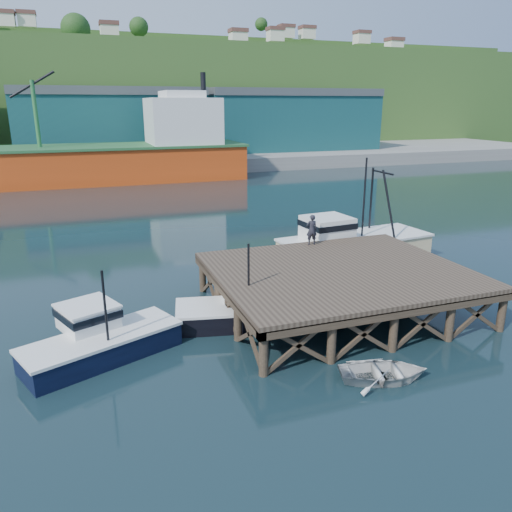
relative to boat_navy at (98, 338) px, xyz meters
name	(u,v)px	position (x,y,z in m)	size (l,w,h in m)	color
ground	(232,325)	(5.92, 1.01, -0.78)	(300.00, 300.00, 0.00)	black
wharf	(341,273)	(11.42, 0.83, 1.16)	(12.00, 10.00, 2.62)	brown
far_quay	(112,157)	(5.92, 71.01, 0.22)	(160.00, 40.00, 2.00)	gray
warehouse_mid	(111,125)	(5.92, 66.01, 5.72)	(28.00, 16.00, 9.00)	#195052
warehouse_right	(284,123)	(35.92, 66.01, 5.72)	(30.00, 16.00, 9.00)	#195052
cargo_ship	(54,157)	(-2.54, 49.01, 2.53)	(55.50, 10.00, 13.75)	#D54514
hillside	(97,98)	(5.92, 101.01, 10.22)	(220.00, 50.00, 22.00)	#2D511E
boat_navy	(98,338)	(0.00, 0.00, 0.00)	(6.62, 4.62, 3.90)	black
boat_black	(247,306)	(6.72, 1.21, -0.04)	(6.90, 5.72, 4.05)	black
trawler	(352,242)	(16.01, 7.51, 0.59)	(10.26, 4.57, 6.65)	beige
dinghy	(384,372)	(9.79, -5.51, -0.44)	(2.35, 3.29, 0.68)	silver
dockworker	(312,230)	(12.05, 5.41, 2.21)	(0.63, 0.42, 1.74)	black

